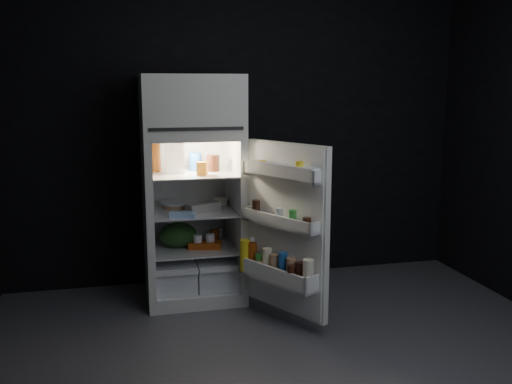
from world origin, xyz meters
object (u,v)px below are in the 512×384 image
object	(u,v)px
fridge_door	(283,232)
yogurt_tray	(205,245)
egg_carton	(203,207)
refrigerator	(192,180)
milk_jug	(175,158)

from	to	relation	value
fridge_door	yogurt_tray	distance (m)	0.79
fridge_door	egg_carton	xyz separation A→B (m)	(-0.49, 0.57, 0.08)
refrigerator	milk_jug	distance (m)	0.24
refrigerator	egg_carton	bearing A→B (deg)	-62.15
refrigerator	milk_jug	xyz separation A→B (m)	(-0.13, -0.04, 0.19)
refrigerator	egg_carton	distance (m)	0.25
milk_jug	yogurt_tray	bearing A→B (deg)	-14.77
refrigerator	milk_jug	world-z (taller)	refrigerator
fridge_door	milk_jug	bearing A→B (deg)	136.03
refrigerator	fridge_door	size ratio (longest dim) A/B	1.46
fridge_door	yogurt_tray	xyz separation A→B (m)	(-0.47, 0.60, -0.23)
milk_jug	yogurt_tray	distance (m)	0.73
refrigerator	yogurt_tray	distance (m)	0.52
yogurt_tray	fridge_door	bearing A→B (deg)	-36.79
fridge_door	yogurt_tray	world-z (taller)	fridge_door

